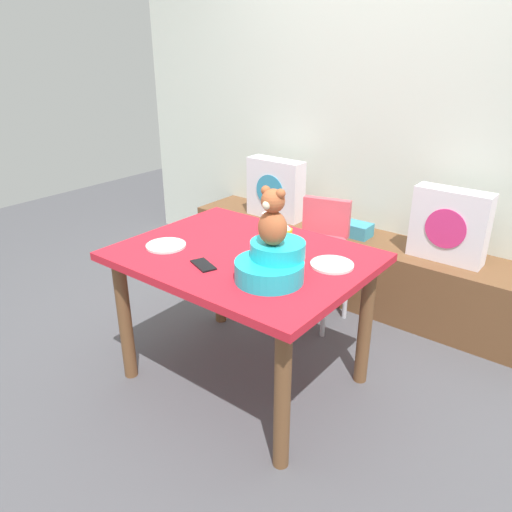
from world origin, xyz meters
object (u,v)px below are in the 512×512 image
infant_seat_teal (272,264)px  ketchup_bottle (285,242)px  dining_table (244,273)px  highchair (319,246)px  pillow_floral_left (275,189)px  dinner_plate_far (332,265)px  book_stack (356,230)px  teddy_bear (273,218)px  pillow_floral_right (449,226)px  coffee_mug (270,222)px  dinner_plate_near (166,246)px  cell_phone (203,265)px

infant_seat_teal → ketchup_bottle: 0.23m
dining_table → highchair: 0.78m
pillow_floral_left → dining_table: pillow_floral_left is taller
ketchup_bottle → dinner_plate_far: (0.22, 0.07, -0.08)m
book_stack → infant_seat_teal: size_ratio=0.61×
dining_table → teddy_bear: teddy_bear is taller
pillow_floral_right → coffee_mug: size_ratio=3.67×
dinner_plate_near → teddy_bear: bearing=3.2°
pillow_floral_left → book_stack: size_ratio=2.20×
book_stack → dining_table: dining_table is taller
pillow_floral_right → infant_seat_teal: (-0.34, -1.33, 0.13)m
highchair → cell_phone: bearing=-91.4°
infant_seat_teal → book_stack: bearing=101.7°
dining_table → pillow_floral_right: bearing=62.7°
teddy_bear → cell_phone: teddy_bear is taller
dinner_plate_far → book_stack: bearing=111.3°
teddy_bear → dinner_plate_far: 0.41m
dinner_plate_near → pillow_floral_left: bearing=102.9°
dinner_plate_near → book_stack: bearing=75.6°
dining_table → teddy_bear: bearing=-27.0°
pillow_floral_right → highchair: pillow_floral_right is taller
highchair → dining_table: bearing=-88.0°
infant_seat_teal → coffee_mug: size_ratio=2.75×
infant_seat_teal → dining_table: bearing=153.1°
pillow_floral_right → infant_seat_teal: size_ratio=1.33×
dinner_plate_near → dinner_plate_far: bearing=22.1°
dining_table → cell_phone: (-0.05, -0.23, 0.11)m
dining_table → highchair: (-0.03, 0.77, -0.11)m
ketchup_bottle → dinner_plate_near: 0.61m
teddy_bear → cell_phone: bearing=-165.2°
infant_seat_teal → teddy_bear: teddy_bear is taller
ketchup_bottle → cell_phone: size_ratio=1.28×
dining_table → cell_phone: cell_phone is taller
pillow_floral_right → ketchup_bottle: size_ratio=2.38×
pillow_floral_left → dinner_plate_near: size_ratio=2.20×
highchair → coffee_mug: (-0.07, -0.44, 0.27)m
pillow_floral_left → dining_table: 1.37m
pillow_floral_right → teddy_bear: size_ratio=1.76×
highchair → teddy_bear: (0.30, -0.91, 0.50)m
cell_phone → pillow_floral_left: bearing=45.0°
highchair → cell_phone: size_ratio=5.49×
ketchup_bottle → coffee_mug: ketchup_bottle is taller
pillow_floral_left → dining_table: (0.67, -1.19, -0.05)m
ketchup_bottle → infant_seat_teal: bearing=-68.6°
dining_table → dinner_plate_far: (0.42, 0.14, 0.11)m
dining_table → coffee_mug: bearing=105.3°
dining_table → teddy_bear: size_ratio=4.76×
pillow_floral_left → dining_table: bearing=-60.5°
dinner_plate_near → coffee_mug: bearing=62.6°
book_stack → dinner_plate_far: (0.42, -1.07, 0.24)m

